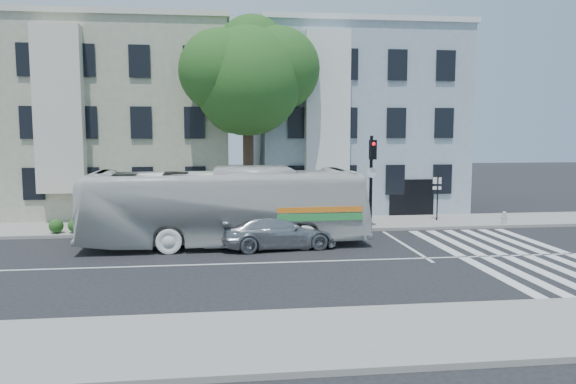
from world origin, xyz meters
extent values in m
plane|color=black|center=(0.00, 0.00, 0.00)|extent=(120.00, 120.00, 0.00)
cube|color=gray|center=(0.00, 8.00, 0.07)|extent=(80.00, 4.00, 0.15)
cube|color=gray|center=(0.00, -8.00, 0.07)|extent=(80.00, 4.00, 0.15)
cube|color=gray|center=(-7.00, 15.00, 5.50)|extent=(12.00, 10.00, 11.00)
cube|color=#899CA3|center=(7.00, 15.00, 5.50)|extent=(12.00, 10.00, 11.00)
cylinder|color=#2D2116|center=(0.00, 8.50, 2.60)|extent=(0.56, 0.56, 5.20)
sphere|color=#154119|center=(0.00, 8.50, 7.50)|extent=(5.60, 5.60, 5.60)
sphere|color=#154119|center=(1.60, 8.90, 8.20)|extent=(4.40, 4.40, 4.40)
sphere|color=#154119|center=(-1.40, 8.20, 8.00)|extent=(4.20, 4.20, 4.20)
sphere|color=#154119|center=(0.30, 9.70, 9.20)|extent=(3.80, 3.80, 3.80)
sphere|color=#154119|center=(-0.60, 9.10, 6.50)|extent=(3.40, 3.40, 3.40)
imported|color=silver|center=(-1.27, 3.36, 1.71)|extent=(3.23, 12.36, 3.42)
imported|color=#A7AAAE|center=(0.92, 2.60, 0.72)|extent=(2.62, 5.21, 1.45)
cylinder|color=black|center=(5.91, 6.05, 2.37)|extent=(0.16, 0.16, 4.73)
cube|color=black|center=(5.91, 5.80, 4.06)|extent=(0.35, 0.30, 0.96)
sphere|color=red|center=(5.91, 5.67, 4.34)|extent=(0.18, 0.18, 0.18)
cylinder|color=white|center=(5.91, 5.90, 2.93)|extent=(0.49, 0.11, 0.50)
cylinder|color=#B0B0AC|center=(13.15, 6.41, 0.42)|extent=(0.21, 0.21, 0.54)
sphere|color=#B0B0AC|center=(13.15, 6.41, 0.71)|extent=(0.20, 0.20, 0.20)
cylinder|color=#B0B0AC|center=(13.15, 6.41, 0.49)|extent=(0.36, 0.14, 0.13)
cylinder|color=black|center=(10.14, 7.97, 1.40)|extent=(0.07, 0.07, 2.50)
cube|color=white|center=(10.14, 8.07, 2.30)|extent=(0.44, 0.17, 0.35)
cube|color=white|center=(10.14, 8.07, 1.90)|extent=(0.44, 0.17, 0.18)
camera|label=1|loc=(-1.57, -20.78, 5.03)|focal=35.00mm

